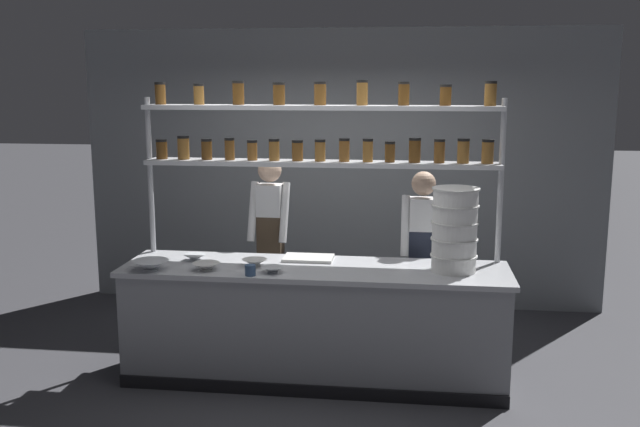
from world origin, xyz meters
name	(u,v)px	position (x,y,z in m)	size (l,w,h in m)	color
ground_plane	(315,378)	(0.00, 0.00, 0.00)	(40.00, 40.00, 0.00)	#3D3D42
back_wall	(341,169)	(0.00, 2.04, 1.44)	(5.42, 0.12, 2.87)	gray
prep_counter	(315,323)	(0.00, 0.00, 0.46)	(3.02, 0.76, 0.92)	gray
spice_shelf_unit	(321,142)	(0.01, 0.33, 1.87)	(2.90, 0.28, 2.35)	#B7BABF
chef_left	(270,237)	(-0.52, 0.84, 0.96)	(0.37, 0.30, 1.67)	black
chef_center	(422,252)	(0.84, 0.61, 0.92)	(0.36, 0.28, 1.60)	black
container_stack	(455,230)	(1.06, 0.01, 1.24)	(0.36, 0.36, 0.64)	white
cutting_board	(308,258)	(-0.08, 0.22, 0.93)	(0.40, 0.26, 0.02)	silver
prep_bowl_near_left	(195,257)	(-0.99, 0.08, 0.94)	(0.18, 0.18, 0.05)	silver
prep_bowl_center_front	(206,267)	(-0.81, -0.21, 0.95)	(0.21, 0.21, 0.06)	silver
prep_bowl_center_back	(273,270)	(-0.29, -0.22, 0.94)	(0.17, 0.17, 0.05)	#B2B7BC
prep_bowl_near_right	(255,263)	(-0.47, -0.03, 0.95)	(0.20, 0.20, 0.05)	silver
prep_bowl_far_left	(151,266)	(-1.23, -0.26, 0.96)	(0.28, 0.28, 0.08)	silver
serving_cup_front	(250,270)	(-0.44, -0.31, 0.96)	(0.08, 0.08, 0.08)	#334C70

